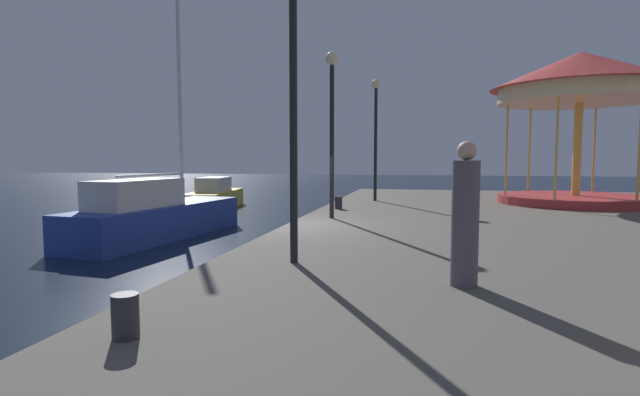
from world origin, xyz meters
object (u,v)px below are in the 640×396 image
at_px(person_mid_promenade, 465,219).
at_px(lamp_post_mid_promenade, 332,106).
at_px(carousel, 580,91).
at_px(bollard_north, 125,316).
at_px(bollard_south, 339,203).
at_px(sailboat_blue, 155,215).
at_px(lamp_post_far_end, 376,119).
at_px(lamp_post_near_edge, 293,55).
at_px(motorboat_yellow, 214,197).

bearing_deg(person_mid_promenade, lamp_post_mid_promenade, 114.20).
xyz_separation_m(carousel, bollard_north, (-7.87, -14.93, -3.74)).
xyz_separation_m(bollard_south, person_mid_promenade, (3.17, -8.95, 0.66)).
xyz_separation_m(sailboat_blue, lamp_post_far_end, (6.06, 5.37, 3.18)).
height_order(carousel, person_mid_promenade, carousel).
relative_size(sailboat_blue, lamp_post_near_edge, 1.70).
relative_size(carousel, lamp_post_near_edge, 1.29).
relative_size(lamp_post_far_end, person_mid_promenade, 2.50).
bearing_deg(motorboat_yellow, bollard_north, -67.93).
xyz_separation_m(motorboat_yellow, carousel, (15.13, -2.99, 4.17)).
xyz_separation_m(sailboat_blue, bollard_north, (5.28, -9.31, 0.29)).
xyz_separation_m(lamp_post_near_edge, lamp_post_mid_promenade, (-0.47, 5.65, -0.15)).
relative_size(sailboat_blue, carousel, 1.32).
height_order(sailboat_blue, carousel, sailboat_blue).
height_order(lamp_post_mid_promenade, lamp_post_far_end, lamp_post_far_end).
height_order(lamp_post_near_edge, bollard_south, lamp_post_near_edge).
bearing_deg(lamp_post_near_edge, lamp_post_mid_promenade, 94.79).
bearing_deg(lamp_post_near_edge, bollard_north, -100.82).
bearing_deg(lamp_post_near_edge, person_mid_promenade, -19.74).
distance_m(motorboat_yellow, lamp_post_far_end, 9.29).
distance_m(sailboat_blue, lamp_post_mid_promenade, 6.27).
distance_m(lamp_post_mid_promenade, lamp_post_far_end, 5.68).
bearing_deg(bollard_north, person_mid_promenade, 38.82).
bearing_deg(lamp_post_far_end, sailboat_blue, -138.45).
distance_m(carousel, lamp_post_far_end, 7.14).
bearing_deg(lamp_post_far_end, person_mid_promenade, -79.21).
xyz_separation_m(lamp_post_near_edge, person_mid_promenade, (2.46, -0.88, -2.30)).
bearing_deg(bollard_north, carousel, 62.20).
relative_size(carousel, person_mid_promenade, 3.30).
bearing_deg(person_mid_promenade, carousel, 69.04).
distance_m(sailboat_blue, bollard_north, 10.71).
bearing_deg(bollard_north, lamp_post_far_end, 86.93).
bearing_deg(lamp_post_near_edge, lamp_post_far_end, 89.29).
bearing_deg(sailboat_blue, motorboat_yellow, 103.00).
bearing_deg(lamp_post_near_edge, sailboat_blue, 134.99).
relative_size(lamp_post_mid_promenade, lamp_post_far_end, 0.97).
bearing_deg(carousel, lamp_post_far_end, -178.03).
xyz_separation_m(lamp_post_far_end, bollard_north, (-0.79, -14.69, -2.90)).
height_order(motorboat_yellow, lamp_post_mid_promenade, lamp_post_mid_promenade).
relative_size(bollard_north, person_mid_promenade, 0.22).
bearing_deg(lamp_post_far_end, bollard_north, -93.07).
bearing_deg(lamp_post_mid_promenade, lamp_post_far_end, 83.80).
height_order(lamp_post_mid_promenade, person_mid_promenade, lamp_post_mid_promenade).
bearing_deg(motorboat_yellow, lamp_post_mid_promenade, -50.05).
bearing_deg(lamp_post_mid_promenade, motorboat_yellow, 129.95).
xyz_separation_m(carousel, lamp_post_mid_promenade, (-7.70, -5.89, -0.94)).
bearing_deg(lamp_post_near_edge, carousel, 57.97).
bearing_deg(bollard_south, lamp_post_mid_promenade, -84.44).
relative_size(lamp_post_near_edge, bollard_north, 11.68).
relative_size(sailboat_blue, bollard_north, 19.92).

